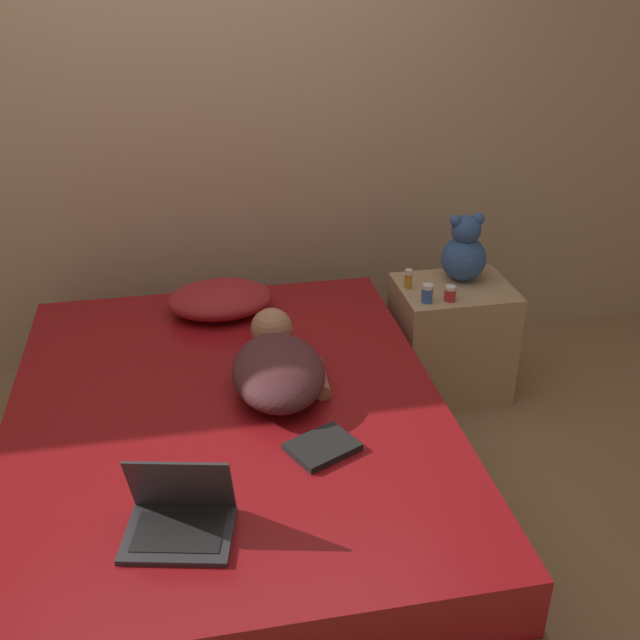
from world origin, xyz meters
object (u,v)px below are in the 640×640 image
laptop (179,515)px  bottle_red (450,294)px  teddy_bear (464,251)px  bottle_blue (427,294)px  book (322,447)px  pillow (220,299)px  person_lying (278,365)px  bottle_amber (408,279)px

laptop → bottle_red: (1.22, 1.17, 0.03)m
teddy_bear → bottle_red: teddy_bear is taller
laptop → bottle_blue: laptop is taller
book → pillow: bearing=103.4°
laptop → book: laptop is taller
pillow → laptop: bearing=-99.1°
person_lying → bottle_red: size_ratio=9.63×
bottle_blue → book: bearing=-126.1°
bottle_red → bottle_blue: (-0.11, 0.01, 0.01)m
bottle_blue → pillow: bearing=169.0°
person_lying → bottle_blue: person_lying is taller
bottle_blue → teddy_bear: bearing=40.3°
pillow → laptop: (-0.22, -1.35, -0.01)m
laptop → book: 0.55m
person_lying → laptop: bearing=-115.0°
laptop → bottle_red: 1.69m
teddy_bear → bottle_amber: 0.30m
laptop → teddy_bear: 1.94m
laptop → bottle_red: size_ratio=4.93×
bottle_amber → bottle_blue: (0.04, -0.16, -0.00)m
person_lying → bottle_red: person_lying is taller
person_lying → book: 0.44m
pillow → laptop: laptop is taller
teddy_bear → bottle_amber: size_ratio=3.55×
bottle_amber → book: size_ratio=0.35×
laptop → bottle_amber: 1.71m
teddy_bear → bottle_blue: teddy_bear is taller
person_lying → bottle_red: (0.84, 0.46, 0.00)m
laptop → person_lying: bearing=74.0°
laptop → bottle_amber: bearing=63.4°
bottle_blue → book: 1.10m
bottle_blue → book: bottle_blue is taller
teddy_bear → book: teddy_bear is taller
person_lying → bottle_blue: bearing=35.6°
pillow → bottle_amber: 0.86m
teddy_bear → bottle_red: (-0.14, -0.21, -0.11)m
pillow → book: (0.25, -1.06, -0.05)m
book → teddy_bear: bearing=50.9°
bottle_red → book: bearing=-130.4°
laptop → teddy_bear: size_ratio=1.07×
pillow → person_lying: 0.66m
pillow → person_lying: size_ratio=0.69×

